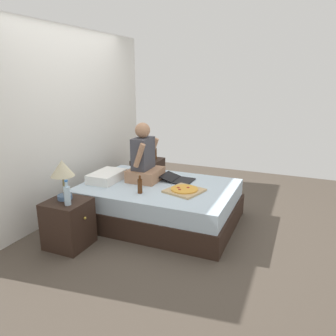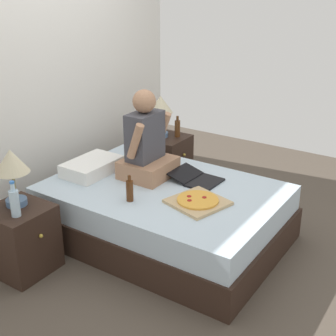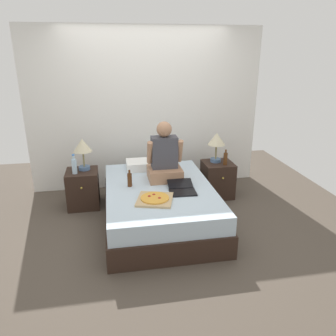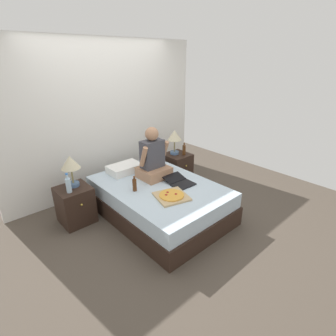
# 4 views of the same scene
# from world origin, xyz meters

# --- Properties ---
(ground_plane) EXTENTS (5.65, 5.65, 0.00)m
(ground_plane) POSITION_xyz_m (0.00, 0.00, 0.00)
(ground_plane) COLOR #4C4238
(wall_back) EXTENTS (3.65, 0.12, 2.50)m
(wall_back) POSITION_xyz_m (0.00, 1.35, 1.25)
(wall_back) COLOR silver
(wall_back) RESTS_ON ground
(bed) EXTENTS (1.38, 1.99, 0.50)m
(bed) POSITION_xyz_m (0.00, 0.00, 0.25)
(bed) COLOR black
(bed) RESTS_ON ground
(nightstand_left) EXTENTS (0.44, 0.47, 0.54)m
(nightstand_left) POSITION_xyz_m (-1.01, 0.66, 0.27)
(nightstand_left) COLOR black
(nightstand_left) RESTS_ON ground
(lamp_on_left_nightstand) EXTENTS (0.26, 0.26, 0.45)m
(lamp_on_left_nightstand) POSITION_xyz_m (-0.97, 0.71, 0.87)
(lamp_on_left_nightstand) COLOR #4C6B93
(lamp_on_left_nightstand) RESTS_ON nightstand_left
(water_bottle) EXTENTS (0.07, 0.07, 0.28)m
(water_bottle) POSITION_xyz_m (-1.09, 0.57, 0.65)
(water_bottle) COLOR silver
(water_bottle) RESTS_ON nightstand_left
(nightstand_right) EXTENTS (0.44, 0.47, 0.54)m
(nightstand_right) POSITION_xyz_m (1.01, 0.66, 0.27)
(nightstand_right) COLOR black
(nightstand_right) RESTS_ON ground
(lamp_on_right_nightstand) EXTENTS (0.26, 0.26, 0.45)m
(lamp_on_right_nightstand) POSITION_xyz_m (0.98, 0.71, 0.87)
(lamp_on_right_nightstand) COLOR #4C6B93
(lamp_on_right_nightstand) RESTS_ON nightstand_right
(beer_bottle) EXTENTS (0.06, 0.06, 0.23)m
(beer_bottle) POSITION_xyz_m (1.08, 0.56, 0.64)
(beer_bottle) COLOR #512D14
(beer_bottle) RESTS_ON nightstand_right
(pillow) EXTENTS (0.52, 0.34, 0.12)m
(pillow) POSITION_xyz_m (-0.11, 0.71, 0.56)
(pillow) COLOR white
(pillow) RESTS_ON bed
(person_seated) EXTENTS (0.47, 0.40, 0.78)m
(person_seated) POSITION_xyz_m (0.11, 0.26, 0.79)
(person_seated) COLOR #A37556
(person_seated) RESTS_ON bed
(laptop) EXTENTS (0.33, 0.43, 0.07)m
(laptop) POSITION_xyz_m (0.25, -0.19, 0.52)
(laptop) COLOR black
(laptop) RESTS_ON bed
(pizza_box) EXTENTS (0.49, 0.49, 0.05)m
(pizza_box) POSITION_xyz_m (-0.11, -0.40, 0.52)
(pizza_box) COLOR tan
(pizza_box) RESTS_ON bed
(beer_bottle_on_bed) EXTENTS (0.06, 0.06, 0.22)m
(beer_bottle_on_bed) POSITION_xyz_m (-0.37, 0.08, 0.59)
(beer_bottle_on_bed) COLOR #4C2811
(beer_bottle_on_bed) RESTS_ON bed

